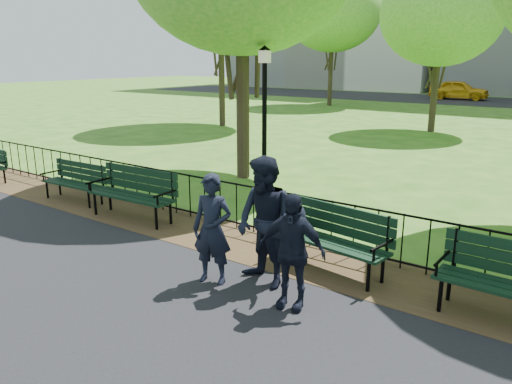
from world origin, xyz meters
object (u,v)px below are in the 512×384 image
Objects in this scene: park_bench_left_b at (76,178)px; person_right at (291,251)px; person_mid at (265,223)px; taxi at (459,90)px; lamppost at (264,113)px; tree_far_c at (441,14)px; person_left at (212,229)px; tree_far_w at (333,9)px; park_bench_left_a at (135,188)px; park_bench_main at (312,224)px.

park_bench_left_b is 1.11× the size of person_right.
person_mid reaches higher than taxi.
lamppost reaches higher than person_mid.
tree_far_c reaches higher than person_mid.
tree_far_c reaches higher than taxi.
person_left is at bearing -134.15° from person_mid.
tree_far_w is 5.75× the size of person_right.
tree_far_w is at bearing 105.98° from park_bench_left_a.
person_left is 35.98m from taxi.
person_left is 0.76m from person_mid.
tree_far_w is at bearing 146.49° from taxi.
lamppost is 2.23× the size of person_right.
park_bench_left_a is 0.47× the size of taxi.
lamppost reaches higher than park_bench_left_b.
tree_far_w is 2.06× the size of taxi.
person_left is at bearing -25.90° from park_bench_left_a.
tree_far_w reaches higher than lamppost.
tree_far_c is 19.14m from taxi.
tree_far_w is (-9.39, 8.29, 1.23)m from tree_far_c.
taxi is (5.79, 10.05, -5.39)m from tree_far_w.
lamppost is at bearing 115.75° from person_right.
park_bench_left_b is (-2.07, 0.08, -0.09)m from park_bench_left_a.
person_right is at bearing -51.71° from lamppost.
lamppost is 5.44m from person_left.
lamppost is (2.84, 3.33, 1.32)m from park_bench_left_b.
tree_far_c is (1.02, 15.84, 4.26)m from park_bench_left_a.
person_mid reaches higher than person_right.
tree_far_w is (-12.42, 24.11, 5.44)m from park_bench_main.
person_mid is (3.08, -4.39, -0.93)m from lamppost.
park_bench_left_a is 34.27m from taxi.
person_left reaches higher than person_right.
tree_far_c is at bearing 88.85° from lamppost.
tree_far_c reaches higher than person_right.
park_bench_main is 1.40m from person_right.
person_right is at bearing -15.89° from person_left.
park_bench_left_a is at bearing 140.17° from person_left.
person_mid reaches higher than park_bench_main.
person_mid is (-0.20, -0.98, 0.25)m from park_bench_main.
tree_far_w is 12.78m from taxi.
park_bench_main is 1.04m from person_mid.
tree_far_c is 1.65× the size of taxi.
person_mid is 35.73m from taxi.
person_right is at bearing -11.55° from person_mid.
tree_far_w is (-8.37, 24.12, 5.49)m from park_bench_left_a.
tree_far_c is at bearing -172.46° from taxi.
park_bench_main is 0.22× the size of tree_far_w.
person_mid is (2.83, -16.81, -3.96)m from tree_far_c.
park_bench_left_b is 4.58m from lamppost.
park_bench_left_b is 34.10m from taxi.
lamppost is at bearing 46.78° from park_bench_left_b.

